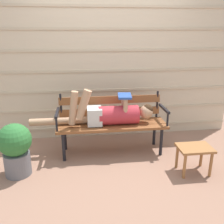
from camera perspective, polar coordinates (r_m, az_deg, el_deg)
ground_plane at (r=3.58m, az=0.27°, el=-10.19°), size 12.00×12.00×0.00m
house_siding at (r=3.98m, az=-1.20°, el=9.59°), size 4.17×0.08×2.20m
park_bench at (r=3.56m, az=-0.13°, el=-1.78°), size 1.55×0.46×0.85m
reclining_person at (r=3.45m, az=-0.69°, el=-0.40°), size 1.73×0.27×0.53m
footstool at (r=3.26m, az=18.48°, el=-8.70°), size 0.42×0.30×0.35m
potted_plant at (r=3.23m, az=-21.37°, el=-7.62°), size 0.40×0.40×0.67m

